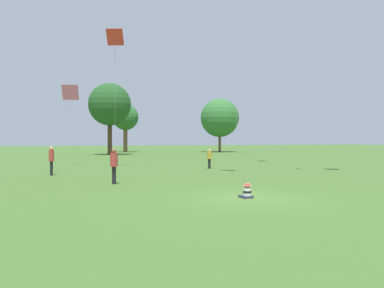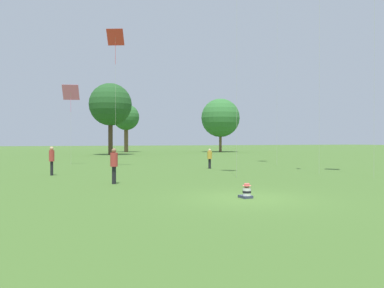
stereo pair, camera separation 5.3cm
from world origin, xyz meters
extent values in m
plane|color=#426628|center=(0.00, 0.00, 0.00)|extent=(300.00, 300.00, 0.00)
cube|color=#383D56|center=(0.00, 0.15, 0.05)|extent=(0.43, 0.52, 0.10)
cylinder|color=white|center=(0.01, 0.06, 0.25)|extent=(0.34, 0.34, 0.29)
cylinder|color=black|center=(0.01, 0.06, 0.25)|extent=(0.35, 0.35, 0.08)
sphere|color=#A37556|center=(0.01, 0.06, 0.48)|extent=(0.20, 0.20, 0.20)
cylinder|color=#E0665B|center=(0.01, 0.06, 0.48)|extent=(0.34, 0.34, 0.01)
cylinder|color=#E0665B|center=(0.01, 0.06, 0.52)|extent=(0.21, 0.21, 0.09)
cylinder|color=black|center=(-7.00, 12.61, 0.45)|extent=(0.25, 0.25, 0.89)
cylinder|color=#B23833|center=(-7.00, 12.61, 1.24)|extent=(0.45, 0.45, 0.71)
sphere|color=tan|center=(-7.00, 12.61, 1.70)|extent=(0.24, 0.24, 0.24)
cylinder|color=black|center=(4.61, 14.44, 0.38)|extent=(0.28, 0.28, 0.76)
cylinder|color=gold|center=(4.61, 14.44, 1.06)|extent=(0.52, 0.52, 0.60)
sphere|color=#DBAD89|center=(4.61, 14.44, 1.45)|extent=(0.21, 0.21, 0.21)
cylinder|color=black|center=(-4.02, 6.56, 0.44)|extent=(0.25, 0.25, 0.89)
cylinder|color=#B23833|center=(-4.02, 6.56, 1.24)|extent=(0.46, 0.46, 0.70)
sphere|color=brown|center=(-4.02, 6.56, 1.69)|extent=(0.24, 0.24, 0.24)
cylinder|color=#BCB7A8|center=(9.32, 7.35, 7.41)|extent=(0.01, 0.01, 14.81)
cylinder|color=#BCB7A8|center=(11.61, 15.73, 10.73)|extent=(0.01, 0.01, 21.45)
cube|color=pink|center=(-5.40, 22.86, 6.55)|extent=(1.56, 1.01, 1.29)
cylinder|color=pink|center=(-5.40, 22.86, 5.42)|extent=(0.02, 0.02, 1.25)
cylinder|color=#BCB7A8|center=(-5.40, 22.86, 3.28)|extent=(0.01, 0.01, 6.55)
cube|color=red|center=(-2.08, 18.57, 10.73)|extent=(1.53, 1.16, 1.21)
cylinder|color=red|center=(-2.08, 18.57, 9.37)|extent=(0.02, 0.02, 1.76)
cylinder|color=#BCB7A8|center=(-2.08, 18.57, 5.37)|extent=(0.01, 0.01, 10.72)
cylinder|color=#BCB7A8|center=(10.78, 4.30, 10.21)|extent=(0.01, 0.01, 20.41)
cylinder|color=#BCB7A8|center=(3.32, 7.34, 8.13)|extent=(0.01, 0.01, 16.25)
cylinder|color=brown|center=(6.18, 58.73, 2.66)|extent=(0.77, 0.77, 5.31)
sphere|color=#2D662D|center=(6.18, 58.73, 6.68)|extent=(4.97, 4.97, 4.97)
cylinder|color=brown|center=(23.31, 52.97, 2.27)|extent=(0.51, 0.51, 4.55)
sphere|color=#337033|center=(23.31, 52.97, 6.58)|extent=(7.39, 7.39, 7.39)
cylinder|color=#473323|center=(1.37, 45.64, 2.98)|extent=(0.68, 0.68, 5.96)
sphere|color=#235123|center=(1.37, 45.64, 7.75)|extent=(6.50, 6.50, 6.50)
camera|label=1|loc=(-6.96, -12.53, 2.20)|focal=35.00mm
camera|label=2|loc=(-6.91, -12.55, 2.20)|focal=35.00mm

